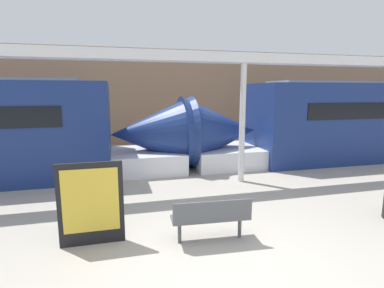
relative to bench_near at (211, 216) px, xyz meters
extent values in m
plane|color=#A8A093|center=(-0.04, -0.88, -0.52)|extent=(60.00, 60.00, 0.00)
cube|color=#937051|center=(-0.04, 11.19, 1.98)|extent=(56.00, 0.20, 5.00)
cone|color=navy|center=(2.12, 5.64, 0.80)|extent=(2.92, 2.63, 2.63)
cube|color=silver|center=(2.39, 5.64, -0.17)|extent=(2.63, 2.46, 0.70)
cone|color=navy|center=(-0.39, 5.64, 0.80)|extent=(2.92, 2.63, 2.63)
cube|color=silver|center=(-0.67, 5.64, -0.17)|extent=(2.63, 2.46, 0.70)
cube|color=#4C4F54|center=(0.00, 0.08, -0.06)|extent=(1.49, 0.53, 0.04)
cube|color=#4C4F54|center=(-0.01, -0.12, 0.15)|extent=(1.47, 0.13, 0.37)
cylinder|color=#4C4F54|center=(-0.58, 0.11, -0.30)|extent=(0.07, 0.07, 0.44)
cylinder|color=#4C4F54|center=(0.59, 0.04, -0.30)|extent=(0.07, 0.07, 0.44)
cube|color=black|center=(-2.14, 0.47, 0.26)|extent=(1.16, 0.06, 1.55)
cube|color=gold|center=(-2.14, 0.44, 0.34)|extent=(0.98, 0.01, 1.18)
cylinder|color=silver|center=(2.10, 3.48, 1.29)|extent=(0.18, 0.18, 3.62)
cube|color=silver|center=(2.10, 3.48, 3.24)|extent=(28.00, 0.60, 0.28)
camera|label=1|loc=(-1.64, -4.98, 2.27)|focal=28.00mm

